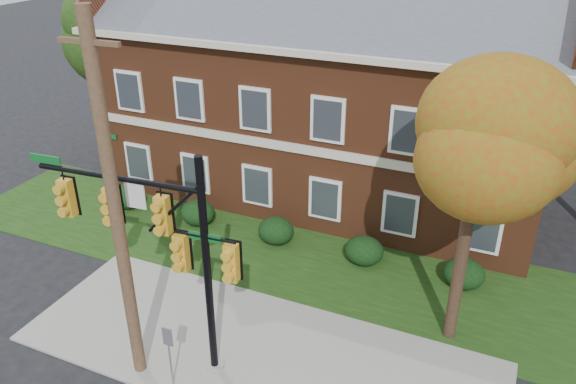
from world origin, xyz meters
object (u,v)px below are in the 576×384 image
at_px(hedge_far_left, 128,197).
at_px(tree_left_rear, 119,27).
at_px(hedge_right, 364,251).
at_px(hedge_center, 276,231).
at_px(hedge_left, 198,213).
at_px(utility_pole, 116,214).
at_px(traffic_signal, 164,239).
at_px(sign_post, 169,347).
at_px(apartment_building, 327,81).
at_px(tree_near_right, 492,131).
at_px(hedge_far_right, 464,273).

bearing_deg(hedge_far_left, tree_left_rear, 123.42).
bearing_deg(hedge_right, hedge_center, 180.00).
height_order(hedge_left, tree_left_rear, tree_left_rear).
height_order(hedge_far_left, tree_left_rear, tree_left_rear).
bearing_deg(utility_pole, hedge_right, 58.09).
xyz_separation_m(traffic_signal, sign_post, (0.46, -0.91, -2.69)).
xyz_separation_m(apartment_building, tree_left_rear, (-9.73, -1.12, 1.69)).
bearing_deg(hedge_center, hedge_right, 0.00).
distance_m(apartment_building, traffic_signal, 12.10).
bearing_deg(hedge_right, apartment_building, 123.67).
bearing_deg(tree_near_right, sign_post, -143.96).
distance_m(tree_near_right, utility_pole, 9.37).
relative_size(hedge_far_left, traffic_signal, 0.22).
relative_size(apartment_building, tree_left_rear, 2.12).
xyz_separation_m(apartment_building, utility_pole, (-0.66, -12.87, 0.01)).
relative_size(hedge_left, hedge_far_right, 1.00).
height_order(apartment_building, hedge_far_right, apartment_building).
bearing_deg(sign_post, hedge_far_right, 48.75).
distance_m(apartment_building, hedge_far_right, 9.82).
bearing_deg(hedge_center, tree_left_rear, 156.96).
distance_m(hedge_far_left, tree_left_rear, 7.90).
relative_size(hedge_center, tree_near_right, 0.16).
xyz_separation_m(hedge_far_right, traffic_signal, (-6.96, -6.81, 3.51)).
distance_m(tree_near_right, traffic_signal, 8.62).
xyz_separation_m(utility_pole, sign_post, (1.16, -0.11, -3.66)).
xyz_separation_m(hedge_far_right, sign_post, (-6.50, -7.73, 0.82)).
height_order(tree_near_right, tree_left_rear, tree_left_rear).
height_order(apartment_building, hedge_center, apartment_building).
relative_size(apartment_building, hedge_left, 13.43).
relative_size(hedge_left, utility_pole, 0.14).
bearing_deg(tree_left_rear, hedge_center, -23.04).
height_order(hedge_far_left, traffic_signal, traffic_signal).
height_order(hedge_right, tree_near_right, tree_near_right).
distance_m(tree_left_rear, traffic_signal, 14.91).
relative_size(apartment_building, tree_near_right, 2.19).
relative_size(hedge_right, hedge_far_right, 1.00).
bearing_deg(sign_post, traffic_signal, 115.43).
bearing_deg(tree_near_right, hedge_center, 158.58).
distance_m(hedge_center, traffic_signal, 7.66).
distance_m(utility_pole, sign_post, 3.84).
bearing_deg(apartment_building, hedge_far_left, -143.11).
bearing_deg(hedge_left, hedge_far_left, 180.00).
xyz_separation_m(hedge_center, hedge_far_right, (7.00, 0.00, 0.00)).
bearing_deg(hedge_far_right, traffic_signal, -135.60).
bearing_deg(utility_pole, hedge_far_right, 41.58).
distance_m(apartment_building, hedge_far_left, 9.82).
bearing_deg(traffic_signal, tree_near_right, 24.32).
bearing_deg(tree_near_right, utility_pole, -148.77).
bearing_deg(apartment_building, sign_post, -87.79).
xyz_separation_m(hedge_center, sign_post, (0.50, -7.73, 0.82)).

